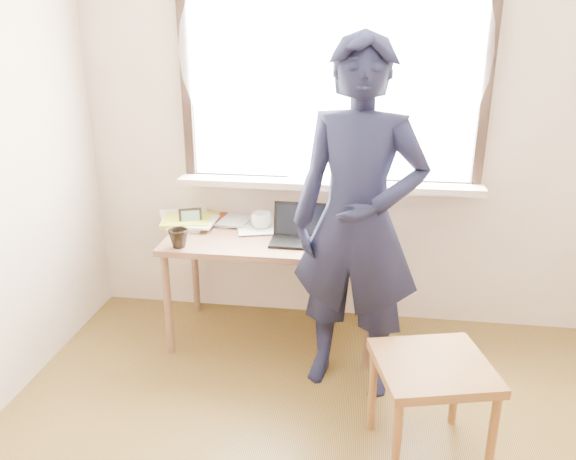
# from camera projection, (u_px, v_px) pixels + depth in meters

# --- Properties ---
(room_shell) EXTENTS (3.52, 4.02, 2.61)m
(room_shell) POSITION_uv_depth(u_px,v_px,m) (352.00, 103.00, 1.58)
(room_shell) COLOR beige
(room_shell) RESTS_ON ground
(desk) EXTENTS (1.25, 0.62, 0.67)m
(desk) POSITION_uv_depth(u_px,v_px,m) (273.00, 248.00, 3.33)
(desk) COLOR #875D43
(desk) RESTS_ON ground
(laptop) EXTENTS (0.30, 0.25, 0.21)m
(laptop) POSITION_uv_depth(u_px,v_px,m) (298.00, 232.00, 3.24)
(laptop) COLOR black
(laptop) RESTS_ON desk
(mug_white) EXTENTS (0.16, 0.16, 0.10)m
(mug_white) POSITION_uv_depth(u_px,v_px,m) (261.00, 221.00, 3.43)
(mug_white) COLOR white
(mug_white) RESTS_ON desk
(mug_dark) EXTENTS (0.12, 0.12, 0.11)m
(mug_dark) POSITION_uv_depth(u_px,v_px,m) (179.00, 238.00, 3.14)
(mug_dark) COLOR black
(mug_dark) RESTS_ON desk
(mouse) EXTENTS (0.08, 0.06, 0.03)m
(mouse) POSITION_uv_depth(u_px,v_px,m) (356.00, 245.00, 3.14)
(mouse) COLOR black
(mouse) RESTS_ON desk
(desk_clutter) EXTENTS (0.80, 0.55, 0.04)m
(desk_clutter) POSITION_uv_depth(u_px,v_px,m) (215.00, 222.00, 3.49)
(desk_clutter) COLOR white
(desk_clutter) RESTS_ON desk
(book_a) EXTENTS (0.22, 0.27, 0.02)m
(book_a) POSITION_uv_depth(u_px,v_px,m) (222.00, 220.00, 3.57)
(book_a) COLOR white
(book_a) RESTS_ON desk
(book_b) EXTENTS (0.28, 0.30, 0.02)m
(book_b) POSITION_uv_depth(u_px,v_px,m) (349.00, 227.00, 3.44)
(book_b) COLOR white
(book_b) RESTS_ON desk
(picture_frame) EXTENTS (0.14, 0.07, 0.11)m
(picture_frame) POSITION_uv_depth(u_px,v_px,m) (191.00, 219.00, 3.45)
(picture_frame) COLOR black
(picture_frame) RESTS_ON desk
(work_chair) EXTENTS (0.57, 0.56, 0.48)m
(work_chair) POSITION_uv_depth(u_px,v_px,m) (432.00, 377.00, 2.43)
(work_chair) COLOR #956130
(work_chair) RESTS_ON ground
(person) EXTENTS (0.74, 0.56, 1.83)m
(person) POSITION_uv_depth(u_px,v_px,m) (358.00, 223.00, 2.79)
(person) COLOR black
(person) RESTS_ON ground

